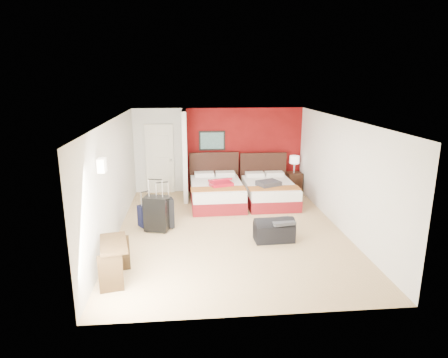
{
  "coord_description": "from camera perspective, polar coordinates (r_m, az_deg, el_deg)",
  "views": [
    {
      "loc": [
        -0.88,
        -8.1,
        3.35
      ],
      "look_at": [
        -0.06,
        0.8,
        1.0
      ],
      "focal_mm": 30.97,
      "sensor_mm": 36.0,
      "label": 1
    }
  ],
  "objects": [
    {
      "name": "desk",
      "position": [
        6.9,
        -15.81,
        -11.62
      ],
      "size": [
        0.6,
        0.92,
        0.71
      ],
      "primitive_type": "cube",
      "rotation": [
        0.0,
        0.0,
        0.21
      ],
      "color": "black",
      "rests_on": "ground"
    },
    {
      "name": "red_accent_panel",
      "position": [
        11.64,
        2.91,
        4.32
      ],
      "size": [
        3.5,
        0.04,
        2.5
      ],
      "primitive_type": "cube",
      "color": "maroon",
      "rests_on": "ground"
    },
    {
      "name": "bed_left",
      "position": [
        10.51,
        -1.08,
        -2.17
      ],
      "size": [
        1.42,
        2.0,
        0.59
      ],
      "primitive_type": "cube",
      "rotation": [
        0.0,
        0.0,
        0.02
      ],
      "color": "white",
      "rests_on": "ground"
    },
    {
      "name": "partition_wall",
      "position": [
        10.92,
        -5.78,
        3.56
      ],
      "size": [
        0.12,
        1.2,
        2.5
      ],
      "primitive_type": "cube",
      "color": "silver",
      "rests_on": "ground"
    },
    {
      "name": "suitcase_navy",
      "position": [
        9.14,
        -11.37,
        -5.42
      ],
      "size": [
        0.42,
        0.38,
        0.49
      ],
      "primitive_type": "cube",
      "rotation": [
        0.0,
        0.0,
        0.62
      ],
      "color": "black",
      "rests_on": "ground"
    },
    {
      "name": "suitcase_black",
      "position": [
        8.78,
        -9.9,
        -5.21
      ],
      "size": [
        0.59,
        0.45,
        0.78
      ],
      "primitive_type": "cube",
      "rotation": [
        0.0,
        0.0,
        -0.26
      ],
      "color": "black",
      "rests_on": "ground"
    },
    {
      "name": "nightstand",
      "position": [
        11.8,
        10.21,
        -0.47
      ],
      "size": [
        0.47,
        0.47,
        0.61
      ],
      "primitive_type": "cube",
      "rotation": [
        0.0,
        0.0,
        0.1
      ],
      "color": "#321B10",
      "rests_on": "ground"
    },
    {
      "name": "jacket_bundle",
      "position": [
        10.31,
        6.58,
        -0.66
      ],
      "size": [
        0.69,
        0.63,
        0.13
      ],
      "primitive_type": "cube",
      "rotation": [
        0.0,
        0.0,
        0.4
      ],
      "color": "#39393E",
      "rests_on": "bed_right"
    },
    {
      "name": "entry_door",
      "position": [
        11.57,
        -9.45,
        2.94
      ],
      "size": [
        0.82,
        0.06,
        2.05
      ],
      "primitive_type": "cube",
      "color": "silver",
      "rests_on": "ground"
    },
    {
      "name": "duffel_bag",
      "position": [
        8.29,
        7.39,
        -7.67
      ],
      "size": [
        0.84,
        0.47,
        0.42
      ],
      "primitive_type": "cube",
      "rotation": [
        0.0,
        0.0,
        0.04
      ],
      "color": "black",
      "rests_on": "ground"
    },
    {
      "name": "red_suitcase_open",
      "position": [
        10.33,
        -0.49,
        -0.49
      ],
      "size": [
        0.77,
        0.91,
        0.1
      ],
      "primitive_type": "cube",
      "rotation": [
        0.0,
        0.0,
        0.29
      ],
      "color": "#B50F23",
      "rests_on": "bed_left"
    },
    {
      "name": "suitcase_charcoal",
      "position": [
        8.92,
        -8.96,
        -5.2
      ],
      "size": [
        0.51,
        0.39,
        0.67
      ],
      "primitive_type": "cube",
      "rotation": [
        0.0,
        0.0,
        0.27
      ],
      "color": "black",
      "rests_on": "ground"
    },
    {
      "name": "jacket_draped",
      "position": [
        8.19,
        8.55,
        -6.2
      ],
      "size": [
        0.54,
        0.48,
        0.06
      ],
      "primitive_type": "cube",
      "rotation": [
        0.0,
        0.0,
        0.19
      ],
      "color": "#393A3E",
      "rests_on": "duffel_bag"
    },
    {
      "name": "room_walls",
      "position": [
        9.77,
        -8.19,
        2.19
      ],
      "size": [
        5.02,
        6.52,
        2.5
      ],
      "color": "silver",
      "rests_on": "ground"
    },
    {
      "name": "ground",
      "position": [
        8.82,
        0.9,
        -7.62
      ],
      "size": [
        6.5,
        6.5,
        0.0
      ],
      "primitive_type": "plane",
      "color": "#D8B985",
      "rests_on": "ground"
    },
    {
      "name": "bed_right",
      "position": [
        10.71,
        6.72,
        -2.03
      ],
      "size": [
        1.33,
        1.89,
        0.56
      ],
      "primitive_type": "cube",
      "rotation": [
        0.0,
        0.0,
        0.01
      ],
      "color": "silver",
      "rests_on": "ground"
    },
    {
      "name": "table_lamp",
      "position": [
        11.67,
        10.33,
        2.16
      ],
      "size": [
        0.35,
        0.35,
        0.5
      ],
      "primitive_type": "cylinder",
      "rotation": [
        0.0,
        0.0,
        0.31
      ],
      "color": "white",
      "rests_on": "nightstand"
    }
  ]
}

